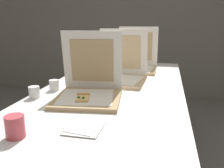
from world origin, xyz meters
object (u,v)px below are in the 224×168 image
object	(u,v)px
cup_white_mid	(74,80)
napkin_pile	(83,128)
pizza_box_back	(136,64)
pizza_box_front	(89,90)
cup_white_near_left	(34,92)
cup_printed_front	(15,127)
cup_white_near_center	(54,85)
pizza_box_middle	(120,74)
table	(114,94)

from	to	relation	value
cup_white_mid	napkin_pile	xyz separation A→B (m)	(0.30, -0.67, -0.03)
pizza_box_back	cup_white_mid	xyz separation A→B (m)	(-0.36, -0.60, -0.02)
pizza_box_front	pizza_box_back	size ratio (longest dim) A/B	1.06
cup_white_near_left	cup_printed_front	xyz separation A→B (m)	(0.19, -0.46, 0.01)
pizza_box_back	cup_printed_front	size ratio (longest dim) A/B	4.29
pizza_box_front	cup_white_near_center	distance (m)	0.30
pizza_box_middle	pizza_box_back	world-z (taller)	pizza_box_back
pizza_box_middle	pizza_box_back	xyz separation A→B (m)	(0.06, 0.44, -0.00)
napkin_pile	cup_white_near_left	bearing A→B (deg)	141.25
table	cup_white_near_left	bearing A→B (deg)	-140.33
pizza_box_middle	cup_white_near_center	size ratio (longest dim) A/B	5.57
pizza_box_front	cup_printed_front	world-z (taller)	pizza_box_front
table	napkin_pile	world-z (taller)	napkin_pile
table	cup_white_mid	distance (m)	0.30
cup_printed_front	cup_white_near_center	bearing A→B (deg)	102.71
cup_white_near_left	pizza_box_back	bearing A→B (deg)	62.88
pizza_box_back	cup_white_near_left	world-z (taller)	pizza_box_back
pizza_box_back	cup_printed_front	distance (m)	1.42
pizza_box_front	cup_white_near_center	world-z (taller)	pizza_box_front
pizza_box_middle	cup_white_near_left	xyz separation A→B (m)	(-0.41, -0.49, -0.02)
table	cup_white_near_left	world-z (taller)	cup_white_near_left
cup_white_near_center	cup_white_mid	distance (m)	0.18
cup_white_near_left	cup_white_mid	bearing A→B (deg)	71.23
cup_white_mid	napkin_pile	bearing A→B (deg)	-65.81
cup_white_mid	pizza_box_back	bearing A→B (deg)	58.64
pizza_box_front	cup_printed_front	distance (m)	0.53
table	cup_white_near_center	distance (m)	0.40
cup_printed_front	napkin_pile	world-z (taller)	cup_printed_front
pizza_box_back	cup_white_near_left	size ratio (longest dim) A/B	5.62
table	cup_printed_front	size ratio (longest dim) A/B	22.87
table	cup_printed_front	xyz separation A→B (m)	(-0.22, -0.79, 0.09)
table	pizza_box_middle	bearing A→B (deg)	85.53
cup_white_mid	napkin_pile	world-z (taller)	cup_white_mid
pizza_box_front	cup_white_mid	size ratio (longest dim) A/B	5.93
cup_white_near_left	pizza_box_front	bearing A→B (deg)	8.75
pizza_box_front	pizza_box_back	bearing A→B (deg)	73.05
pizza_box_back	pizza_box_front	bearing A→B (deg)	-100.10
cup_white_mid	table	bearing A→B (deg)	-0.53
table	cup_white_near_left	size ratio (longest dim) A/B	29.90
pizza_box_front	table	bearing A→B (deg)	66.60
pizza_box_front	napkin_pile	distance (m)	0.40
cup_printed_front	napkin_pile	bearing A→B (deg)	29.23
cup_printed_front	cup_white_mid	bearing A→B (deg)	95.15
pizza_box_back	pizza_box_middle	bearing A→B (deg)	-97.88
pizza_box_middle	pizza_box_front	bearing A→B (deg)	-100.11
pizza_box_front	cup_white_mid	bearing A→B (deg)	118.47
pizza_box_middle	cup_printed_front	bearing A→B (deg)	-101.09
pizza_box_middle	pizza_box_back	distance (m)	0.44
cup_white_mid	cup_printed_front	world-z (taller)	cup_printed_front
table	pizza_box_front	distance (m)	0.32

